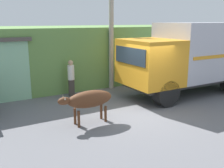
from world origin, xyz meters
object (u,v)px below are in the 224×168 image
Objects in this scene: cargo_truck at (193,55)px; utility_pole at (111,35)px; pedestrian_on_hill at (71,76)px; brown_cow at (89,100)px.

utility_pole is at bearing 136.60° from cargo_truck.
pedestrian_on_hill is at bearing 155.31° from cargo_truck.
cargo_truck is 3.52× the size of brown_cow.
utility_pole is (-2.91, 2.69, 0.90)m from cargo_truck.
pedestrian_on_hill is (-5.23, 2.34, -0.90)m from cargo_truck.
cargo_truck is 5.80m from pedestrian_on_hill.
cargo_truck is 4.06m from utility_pole.
pedestrian_on_hill is at bearing 77.25° from brown_cow.
brown_cow is at bearing 89.35° from pedestrian_on_hill.
pedestrian_on_hill is at bearing -171.35° from utility_pole.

